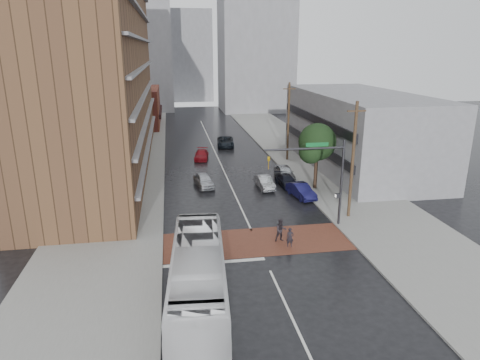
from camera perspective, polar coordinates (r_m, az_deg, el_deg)
ground at (r=32.28m, az=2.40°, el=-8.59°), size 160.00×160.00×0.00m
crosswalk at (r=32.72m, az=2.23°, el=-8.20°), size 14.00×5.00×0.02m
sidewalk_west at (r=55.52m, az=-14.65°, el=2.03°), size 9.00×90.00×0.15m
sidewalk_east at (r=57.95m, az=8.61°, el=3.02°), size 9.00×90.00×0.15m
apartment_block at (r=53.07m, az=-18.71°, el=16.27°), size 10.00×44.00×28.00m
storefront_west at (r=83.35m, az=-13.50°, el=9.42°), size 8.00×16.00×7.00m
building_east at (r=54.27m, az=15.49°, el=6.42°), size 11.00×26.00×9.00m
distant_tower_west at (r=106.78m, az=-14.25°, el=17.70°), size 18.00×16.00×32.00m
distant_tower_east at (r=102.51m, az=2.11°, el=19.35°), size 16.00×14.00×36.00m
distant_tower_center at (r=123.63m, az=-6.75°, el=16.08°), size 12.00×10.00×24.00m
street_tree at (r=44.01m, az=10.26°, el=4.69°), size 4.20×4.10×6.90m
signal_mast at (r=34.42m, az=11.24°, el=1.17°), size 6.50×0.30×7.20m
utility_pole_near at (r=36.76m, az=14.80°, el=2.60°), size 1.60×0.26×10.00m
utility_pole_far at (r=55.23m, az=6.46°, el=7.78°), size 1.60×0.26×10.00m
transit_bus at (r=24.69m, az=-5.60°, el=-12.72°), size 3.87×12.73×3.49m
pedestrian_a at (r=31.84m, az=6.68°, el=-7.62°), size 0.59×0.43×1.46m
pedestrian_b at (r=32.57m, az=5.47°, el=-6.68°), size 0.90×0.71×1.79m
car_travel_a at (r=45.24m, az=-4.86°, el=-0.04°), size 2.28×4.29×1.39m
car_travel_b at (r=44.63m, az=3.31°, el=-0.32°), size 1.64×4.00×1.29m
car_travel_c at (r=56.60m, az=-5.16°, el=3.37°), size 2.32×4.42×1.22m
suv_travel at (r=63.99m, az=-1.95°, el=5.14°), size 2.95×5.45×1.45m
car_parked_near at (r=42.27m, az=8.15°, el=-1.42°), size 2.21×4.35×1.37m
car_parked_mid at (r=45.54m, az=6.25°, el=-0.10°), size 2.03×4.22×1.19m
car_parked_far at (r=48.00m, az=5.96°, el=1.02°), size 1.91×4.51×1.52m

